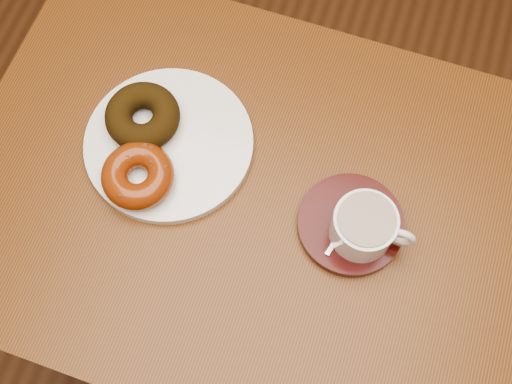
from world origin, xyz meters
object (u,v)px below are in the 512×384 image
(cafe_table, at_px, (245,221))
(coffee_cup, at_px, (365,226))
(donut_plate, at_px, (169,143))
(saucer, at_px, (350,224))

(cafe_table, relative_size, coffee_cup, 7.40)
(donut_plate, xyz_separation_m, saucer, (0.29, -0.04, 0.00))
(cafe_table, bearing_deg, coffee_cup, -2.90)
(donut_plate, bearing_deg, saucer, -7.78)
(donut_plate, bearing_deg, coffee_cup, -9.38)
(donut_plate, height_order, coffee_cup, coffee_cup)
(coffee_cup, bearing_deg, cafe_table, 176.01)
(cafe_table, xyz_separation_m, saucer, (0.16, -0.00, 0.14))
(saucer, bearing_deg, cafe_table, 179.59)
(donut_plate, relative_size, coffee_cup, 2.17)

